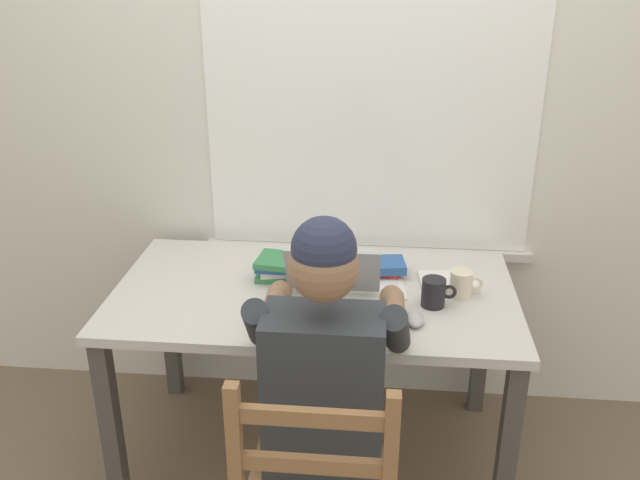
# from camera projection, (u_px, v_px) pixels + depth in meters

# --- Properties ---
(ground_plane) EXTENTS (8.00, 8.00, 0.00)m
(ground_plane) POSITION_uv_depth(u_px,v_px,m) (315.00, 451.00, 2.78)
(ground_plane) COLOR brown
(back_wall) EXTENTS (6.00, 0.08, 2.60)m
(back_wall) POSITION_uv_depth(u_px,v_px,m) (327.00, 107.00, 2.70)
(back_wall) COLOR silver
(back_wall) RESTS_ON ground
(desk) EXTENTS (1.45, 0.80, 0.73)m
(desk) POSITION_uv_depth(u_px,v_px,m) (314.00, 312.00, 2.53)
(desk) COLOR beige
(desk) RESTS_ON ground
(seated_person) EXTENTS (0.50, 0.60, 1.25)m
(seated_person) POSITION_uv_depth(u_px,v_px,m) (327.00, 378.00, 2.07)
(seated_person) COLOR #33383D
(seated_person) RESTS_ON ground
(laptop) EXTENTS (0.33, 0.34, 0.21)m
(laptop) POSITION_uv_depth(u_px,v_px,m) (330.00, 301.00, 2.31)
(laptop) COLOR #ADAFB2
(laptop) RESTS_ON desk
(computer_mouse) EXTENTS (0.06, 0.10, 0.03)m
(computer_mouse) POSITION_uv_depth(u_px,v_px,m) (415.00, 319.00, 2.26)
(computer_mouse) COLOR #ADAFB2
(computer_mouse) RESTS_ON desk
(coffee_mug_white) EXTENTS (0.12, 0.08, 0.10)m
(coffee_mug_white) POSITION_uv_depth(u_px,v_px,m) (462.00, 284.00, 2.43)
(coffee_mug_white) COLOR beige
(coffee_mug_white) RESTS_ON desk
(coffee_mug_dark) EXTENTS (0.12, 0.08, 0.10)m
(coffee_mug_dark) POSITION_uv_depth(u_px,v_px,m) (434.00, 292.00, 2.36)
(coffee_mug_dark) COLOR black
(coffee_mug_dark) RESTS_ON desk
(book_stack_main) EXTENTS (0.20, 0.17, 0.09)m
(book_stack_main) POSITION_uv_depth(u_px,v_px,m) (282.00, 268.00, 2.55)
(book_stack_main) COLOR #38844C
(book_stack_main) RESTS_ON desk
(book_stack_side) EXTENTS (0.18, 0.17, 0.06)m
(book_stack_side) POSITION_uv_depth(u_px,v_px,m) (382.00, 267.00, 2.60)
(book_stack_side) COLOR #BC332D
(book_stack_side) RESTS_ON desk
(paper_pile_near_laptop) EXTENTS (0.22, 0.17, 0.02)m
(paper_pile_near_laptop) POSITION_uv_depth(u_px,v_px,m) (448.00, 282.00, 2.53)
(paper_pile_near_laptop) COLOR white
(paper_pile_near_laptop) RESTS_ON desk
(paper_pile_back_corner) EXTENTS (0.27, 0.19, 0.01)m
(paper_pile_back_corner) POSITION_uv_depth(u_px,v_px,m) (371.00, 290.00, 2.48)
(paper_pile_back_corner) COLOR white
(paper_pile_back_corner) RESTS_ON desk
(paper_pile_side) EXTENTS (0.22, 0.19, 0.01)m
(paper_pile_side) POSITION_uv_depth(u_px,v_px,m) (370.00, 287.00, 2.51)
(paper_pile_side) COLOR silver
(paper_pile_side) RESTS_ON desk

